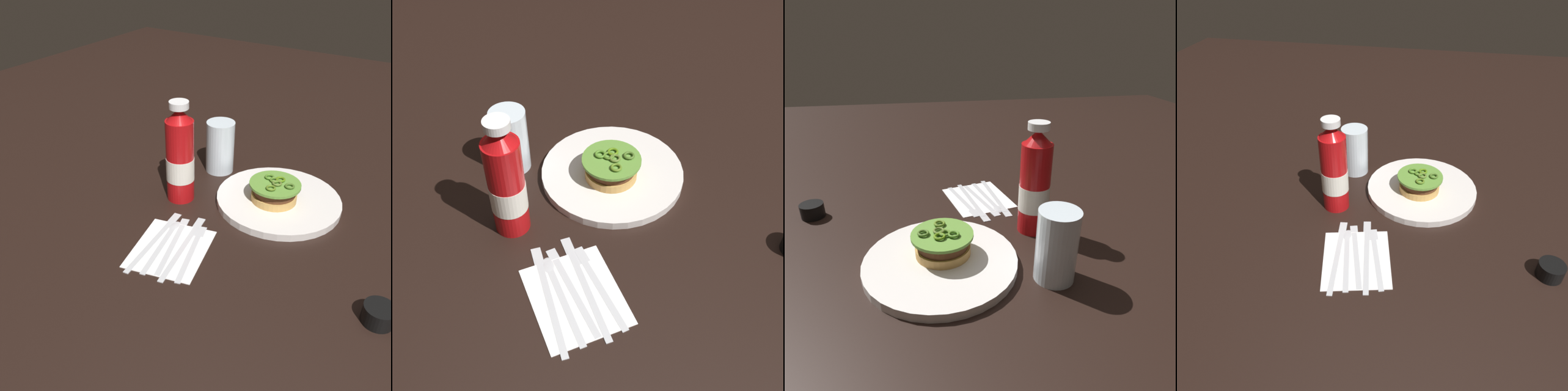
# 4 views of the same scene
# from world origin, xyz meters

# --- Properties ---
(ground_plane) EXTENTS (3.00, 3.00, 0.00)m
(ground_plane) POSITION_xyz_m (0.00, 0.00, 0.00)
(ground_plane) COLOR black
(dinner_plate) EXTENTS (0.30, 0.30, 0.02)m
(dinner_plate) POSITION_xyz_m (0.11, 0.02, 0.01)
(dinner_plate) COLOR silver
(dinner_plate) RESTS_ON ground_plane
(burger_sandwich) EXTENTS (0.12, 0.12, 0.05)m
(burger_sandwich) POSITION_xyz_m (0.09, 0.03, 0.04)
(burger_sandwich) COLOR tan
(burger_sandwich) RESTS_ON dinner_plate
(ketchup_bottle) EXTENTS (0.07, 0.07, 0.25)m
(ketchup_bottle) POSITION_xyz_m (0.01, 0.24, 0.11)
(ketchup_bottle) COLOR #B30E11
(ketchup_bottle) RESTS_ON ground_plane
(water_glass) EXTENTS (0.08, 0.08, 0.14)m
(water_glass) POSITION_xyz_m (0.18, 0.22, 0.07)
(water_glass) COLOR silver
(water_glass) RESTS_ON ground_plane
(napkin) EXTENTS (0.20, 0.18, 0.00)m
(napkin) POSITION_xyz_m (-0.17, 0.14, 0.00)
(napkin) COLOR white
(napkin) RESTS_ON ground_plane
(fork_utensil) EXTENTS (0.18, 0.07, 0.00)m
(fork_utensil) POSITION_xyz_m (-0.14, 0.10, 0.00)
(fork_utensil) COLOR silver
(fork_utensil) RESTS_ON napkin
(table_knife) EXTENTS (0.22, 0.06, 0.00)m
(table_knife) POSITION_xyz_m (-0.14, 0.13, 0.00)
(table_knife) COLOR silver
(table_knife) RESTS_ON napkin
(butter_knife) EXTENTS (0.19, 0.07, 0.00)m
(butter_knife) POSITION_xyz_m (-0.15, 0.15, 0.00)
(butter_knife) COLOR silver
(butter_knife) RESTS_ON napkin
(spoon_utensil) EXTENTS (0.19, 0.06, 0.00)m
(spoon_utensil) POSITION_xyz_m (-0.15, 0.17, 0.00)
(spoon_utensil) COLOR silver
(spoon_utensil) RESTS_ON napkin
(steak_knife) EXTENTS (0.22, 0.04, 0.00)m
(steak_knife) POSITION_xyz_m (-0.16, 0.19, 0.00)
(steak_knife) COLOR silver
(steak_knife) RESTS_ON napkin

